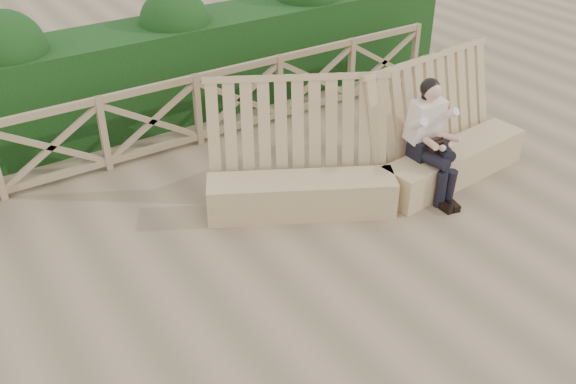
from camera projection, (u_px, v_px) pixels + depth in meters
ground at (286, 287)px, 6.93m from camera, size 60.00×60.00×0.00m
bench at (379, 165)px, 8.35m from camera, size 4.53×1.80×1.62m
woman at (431, 135)px, 8.16m from camera, size 0.44×0.94×1.55m
guardrail at (152, 121)px, 9.11m from camera, size 10.10×0.09×1.10m
hedge at (120, 81)px, 9.86m from camera, size 12.00×1.20×1.50m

